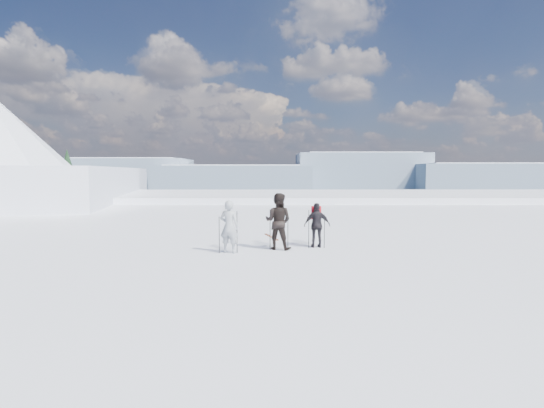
{
  "coord_description": "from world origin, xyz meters",
  "views": [
    {
      "loc": [
        -2.32,
        -11.75,
        2.67
      ],
      "look_at": [
        -2.23,
        3.0,
        1.52
      ],
      "focal_mm": 28.0,
      "sensor_mm": 36.0,
      "label": 1
    }
  ],
  "objects_px": {
    "skier_dark": "(278,221)",
    "skier_pack": "(317,225)",
    "skis_loose": "(273,237)",
    "skier_grey": "(229,227)"
  },
  "relations": [
    {
      "from": "skier_dark",
      "to": "skier_pack",
      "type": "height_order",
      "value": "skier_dark"
    },
    {
      "from": "skier_dark",
      "to": "skis_loose",
      "type": "distance_m",
      "value": 2.8
    },
    {
      "from": "skier_grey",
      "to": "skier_pack",
      "type": "bearing_deg",
      "value": -145.72
    },
    {
      "from": "skier_dark",
      "to": "skier_pack",
      "type": "bearing_deg",
      "value": -147.73
    },
    {
      "from": "skier_dark",
      "to": "skis_loose",
      "type": "bearing_deg",
      "value": -68.34
    },
    {
      "from": "skier_dark",
      "to": "skis_loose",
      "type": "relative_size",
      "value": 1.13
    },
    {
      "from": "skier_dark",
      "to": "skis_loose",
      "type": "height_order",
      "value": "skier_dark"
    },
    {
      "from": "skier_grey",
      "to": "skier_pack",
      "type": "relative_size",
      "value": 1.11
    },
    {
      "from": "skier_dark",
      "to": "skis_loose",
      "type": "xyz_separation_m",
      "value": [
        -0.15,
        2.63,
        -0.95
      ]
    },
    {
      "from": "skier_pack",
      "to": "skis_loose",
      "type": "bearing_deg",
      "value": -57.88
    }
  ]
}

